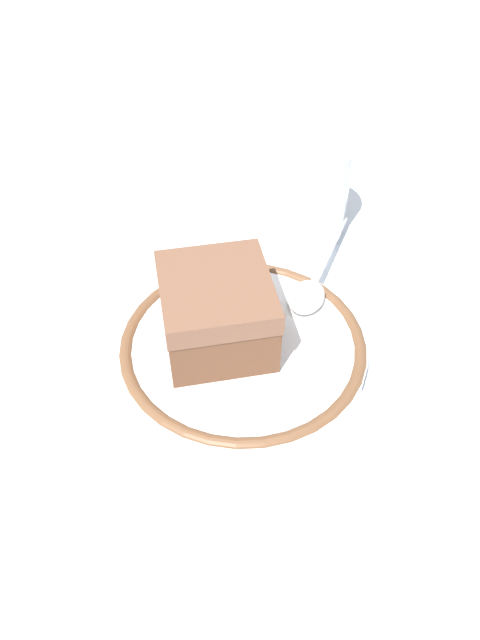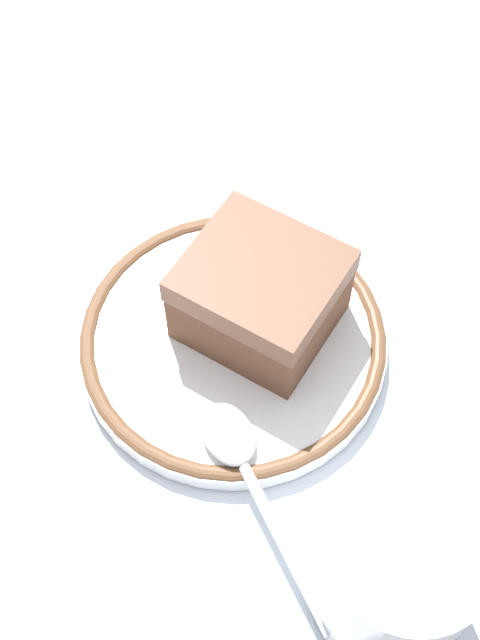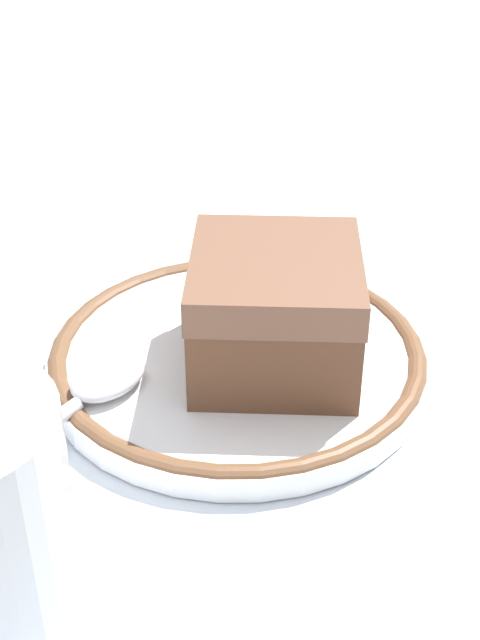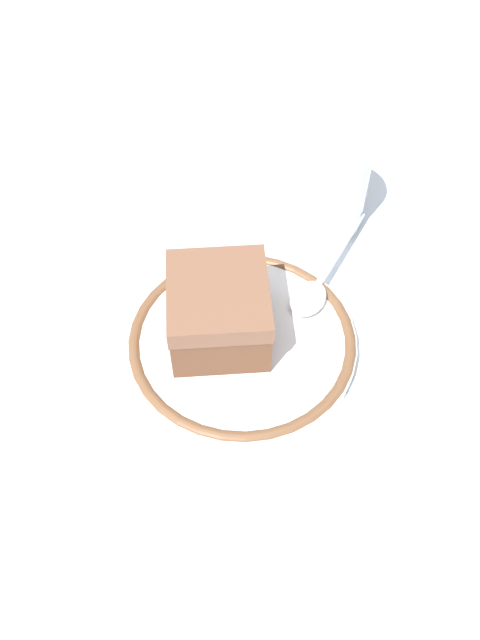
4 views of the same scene
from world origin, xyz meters
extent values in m
plane|color=#B7B2A8|center=(0.00, 0.00, 0.00)|extent=(2.40, 2.40, 0.00)
cube|color=silver|center=(0.00, 0.00, 0.00)|extent=(0.47, 0.39, 0.00)
cylinder|color=white|center=(-0.04, 0.00, 0.01)|extent=(0.18, 0.18, 0.01)
torus|color=brown|center=(-0.04, 0.00, 0.01)|extent=(0.18, 0.18, 0.01)
cube|color=brown|center=(-0.05, 0.01, 0.03)|extent=(0.10, 0.10, 0.04)
cube|color=brown|center=(-0.05, 0.01, 0.06)|extent=(0.10, 0.11, 0.02)
ellipsoid|color=silver|center=(0.03, 0.01, 0.02)|extent=(0.05, 0.05, 0.01)
cube|color=white|center=(0.05, -0.12, 0.00)|extent=(0.15, 0.15, 0.00)
camera|label=1|loc=(-0.19, -0.24, 0.33)|focal=32.19mm
camera|label=2|loc=(0.21, 0.06, 0.45)|focal=47.68mm
camera|label=3|loc=(0.06, 0.34, 0.26)|focal=49.13mm
camera|label=4|loc=(-0.17, -0.28, 0.45)|focal=37.06mm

